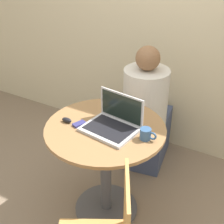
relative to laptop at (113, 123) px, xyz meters
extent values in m
plane|color=#7F6B56|center=(-0.05, -0.01, -0.82)|extent=(12.00, 12.00, 0.00)
cube|color=beige|center=(-0.05, 1.11, 0.48)|extent=(7.00, 0.05, 2.60)
cylinder|color=#4C4C51|center=(-0.05, -0.01, -0.81)|extent=(0.50, 0.50, 0.02)
cylinder|color=#4C4C51|center=(-0.05, -0.01, -0.44)|extent=(0.08, 0.08, 0.73)
cylinder|color=olive|center=(-0.05, -0.01, -0.06)|extent=(0.83, 0.83, 0.02)
cube|color=#B7B7BC|center=(-0.01, -0.04, -0.03)|extent=(0.38, 0.31, 0.02)
cube|color=black|center=(-0.01, -0.04, -0.02)|extent=(0.33, 0.25, 0.00)
cube|color=#B7B7BC|center=(0.01, 0.09, 0.08)|extent=(0.35, 0.06, 0.21)
cube|color=black|center=(0.01, 0.09, 0.08)|extent=(0.32, 0.04, 0.18)
cube|color=navy|center=(-0.22, -0.08, -0.04)|extent=(0.08, 0.10, 0.02)
ellipsoid|color=black|center=(-0.32, -0.09, -0.03)|extent=(0.08, 0.04, 0.03)
cylinder|color=#335684|center=(0.24, -0.01, -0.01)|extent=(0.07, 0.07, 0.08)
torus|color=#335684|center=(0.29, -0.01, -0.01)|extent=(0.06, 0.01, 0.06)
cube|color=tan|center=(0.39, -0.56, -0.14)|extent=(0.19, 0.33, 0.48)
cube|color=#3D4766|center=(-0.06, 0.75, -0.59)|extent=(0.44, 0.58, 0.47)
cylinder|color=beige|center=(-0.04, 0.62, -0.10)|extent=(0.38, 0.38, 0.50)
sphere|color=brown|center=(-0.04, 0.62, 0.25)|extent=(0.20, 0.20, 0.20)
camera|label=1|loc=(0.86, -1.54, 1.12)|focal=50.00mm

